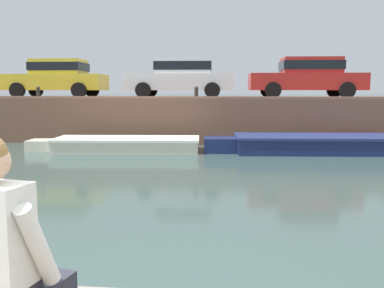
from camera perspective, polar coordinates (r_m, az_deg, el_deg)
name	(u,v)px	position (r m, az deg, el deg)	size (l,w,h in m)	color
ground_plane	(214,184)	(9.06, 2.90, -5.41)	(400.00, 400.00, 0.00)	#384C47
far_quay_wall	(224,117)	(18.33, 4.31, 3.62)	(60.00, 6.00, 1.67)	brown
far_wall_coping	(223,97)	(15.41, 4.10, 6.20)	(60.00, 0.24, 0.08)	brown
boat_moored_west_cream	(121,144)	(14.17, -9.50, -0.03)	(5.66, 1.98, 0.43)	silver
boat_moored_central_navy	(310,144)	(14.14, 15.50, 0.01)	(6.37, 2.20, 0.54)	navy
car_leftmost_yellow	(57,77)	(18.61, -17.53, 8.54)	(4.06, 1.97, 1.54)	yellow
car_left_inner_white	(181,76)	(17.28, -1.46, 9.00)	(4.33, 2.00, 1.54)	white
car_centre_red	(307,76)	(17.38, 15.13, 8.75)	(4.40, 2.07, 1.54)	#B2231E
mooring_bollard_west	(38,92)	(17.18, -19.82, 6.57)	(0.15, 0.15, 0.45)	#2D2B28
mooring_bollard_mid	(196,92)	(15.60, 0.57, 6.97)	(0.15, 0.15, 0.45)	#2D2B28
person_seated_left	(2,249)	(2.46, -24.05, -12.61)	(0.58, 0.59, 0.96)	#282833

